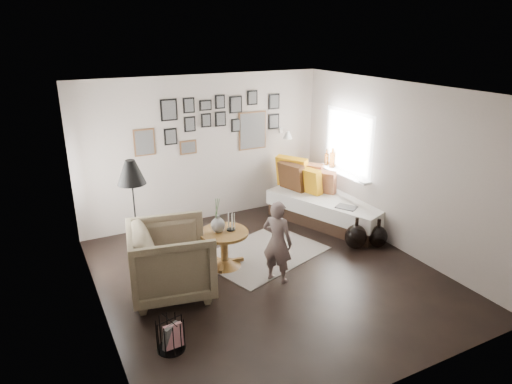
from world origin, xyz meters
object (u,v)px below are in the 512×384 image
pedestal_table (224,250)px  magazine_basket (171,335)px  floor_lamp (131,177)px  armchair (172,260)px  demijohn_large (356,237)px  child (277,242)px  vase (218,222)px  daybed (325,203)px  demijohn_small (378,236)px

pedestal_table → magazine_basket: (-1.27, -1.43, -0.08)m
floor_lamp → armchair: bearing=-71.8°
demijohn_large → child: 1.67m
vase → floor_lamp: 1.35m
child → magazine_basket: bearing=78.3°
vase → child: 0.93m
daybed → magazine_basket: 4.18m
pedestal_table → magazine_basket: size_ratio=1.91×
pedestal_table → child: size_ratio=0.60×
pedestal_table → armchair: armchair is taller
pedestal_table → demijohn_large: bearing=-11.5°
daybed → demijohn_small: 1.28m
pedestal_table → child: 0.92m
magazine_basket → demijohn_large: 3.50m
armchair → demijohn_large: armchair is taller
daybed → demijohn_large: daybed is taller
demijohn_large → child: size_ratio=0.45×
child → daybed: bearing=-86.3°
pedestal_table → armchair: bearing=-159.4°
pedestal_table → magazine_basket: pedestal_table is taller
demijohn_small → child: 2.00m
demijohn_large → vase: bearing=168.4°
daybed → demijohn_small: daybed is taller
child → demijohn_large: bearing=-114.4°
floor_lamp → magazine_basket: 2.26m
magazine_basket → demijohn_small: 3.81m
armchair → child: bearing=-94.2°
daybed → magazine_basket: size_ratio=6.33×
magazine_basket → child: child is taller
floor_lamp → demijohn_small: size_ratio=3.49×
armchair → pedestal_table: bearing=-58.5°
daybed → demijohn_large: (-0.22, -1.15, -0.14)m
pedestal_table → demijohn_small: pedestal_table is taller
vase → armchair: vase is taller
armchair → child: size_ratio=0.90×
pedestal_table → demijohn_large: size_ratio=1.35×
floor_lamp → child: 2.16m
armchair → magazine_basket: armchair is taller
pedestal_table → demijohn_large: (2.09, -0.42, -0.06)m
magazine_basket → demijohn_large: size_ratio=0.71×
pedestal_table → demijohn_large: 2.13m
armchair → demijohn_small: bearing=-82.7°
daybed → armchair: 3.38m
vase → demijohn_large: 2.27m
daybed → armchair: size_ratio=2.22×
armchair → child: 1.43m
daybed → child: child is taller
child → pedestal_table: bearing=0.2°
demijohn_large → magazine_basket: bearing=-163.3°
demijohn_large → demijohn_small: demijohn_large is taller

